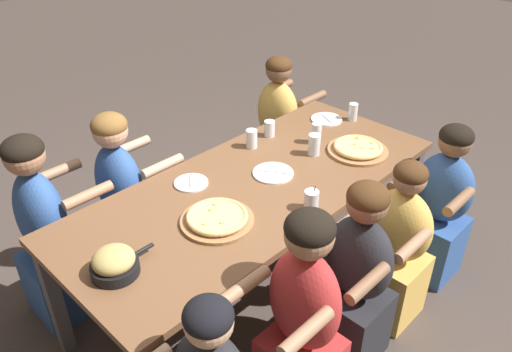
% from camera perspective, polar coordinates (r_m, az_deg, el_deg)
% --- Properties ---
extents(ground_plane, '(18.00, 18.00, 0.00)m').
position_cam_1_polar(ground_plane, '(3.30, -0.00, -12.41)').
color(ground_plane, '#423833').
rests_on(ground_plane, ground).
extents(dining_table, '(2.28, 0.96, 0.79)m').
position_cam_1_polar(dining_table, '(2.84, -0.00, -2.15)').
color(dining_table, brown).
rests_on(dining_table, ground).
extents(pizza_board_main, '(0.37, 0.37, 0.05)m').
position_cam_1_polar(pizza_board_main, '(2.50, -4.47, -4.82)').
color(pizza_board_main, '#996B42').
rests_on(pizza_board_main, dining_table).
extents(pizza_board_second, '(0.38, 0.38, 0.05)m').
position_cam_1_polar(pizza_board_second, '(3.16, 11.57, 3.09)').
color(pizza_board_second, '#996B42').
rests_on(pizza_board_second, dining_table).
extents(skillet_bowl, '(0.31, 0.21, 0.13)m').
position_cam_1_polar(skillet_bowl, '(2.28, -15.88, -9.54)').
color(skillet_bowl, black).
rests_on(skillet_bowl, dining_table).
extents(empty_plate_a, '(0.19, 0.19, 0.02)m').
position_cam_1_polar(empty_plate_a, '(2.82, -7.42, -0.78)').
color(empty_plate_a, white).
rests_on(empty_plate_a, dining_table).
extents(empty_plate_b, '(0.24, 0.24, 0.02)m').
position_cam_1_polar(empty_plate_b, '(2.89, 1.90, 0.37)').
color(empty_plate_b, white).
rests_on(empty_plate_b, dining_table).
extents(empty_plate_c, '(0.22, 0.22, 0.02)m').
position_cam_1_polar(empty_plate_c, '(3.54, 8.06, 6.44)').
color(empty_plate_c, white).
rests_on(empty_plate_c, dining_table).
extents(cocktail_glass_blue, '(0.08, 0.08, 0.14)m').
position_cam_1_polar(cocktail_glass_blue, '(2.59, 6.33, -2.88)').
color(cocktail_glass_blue, silver).
rests_on(cocktail_glass_blue, dining_table).
extents(drinking_glass_a, '(0.07, 0.07, 0.13)m').
position_cam_1_polar(drinking_glass_a, '(3.08, 6.66, 3.46)').
color(drinking_glass_a, silver).
rests_on(drinking_glass_a, dining_table).
extents(drinking_glass_b, '(0.07, 0.07, 0.12)m').
position_cam_1_polar(drinking_glass_b, '(3.14, -0.50, 4.17)').
color(drinking_glass_b, silver).
rests_on(drinking_glass_b, dining_table).
extents(drinking_glass_c, '(0.07, 0.07, 0.11)m').
position_cam_1_polar(drinking_glass_c, '(3.28, 1.54, 5.32)').
color(drinking_glass_c, silver).
rests_on(drinking_glass_c, dining_table).
extents(drinking_glass_d, '(0.06, 0.06, 0.14)m').
position_cam_1_polar(drinking_glass_d, '(3.21, 6.91, 4.75)').
color(drinking_glass_d, silver).
rests_on(drinking_glass_d, dining_table).
extents(drinking_glass_e, '(0.06, 0.06, 0.12)m').
position_cam_1_polar(drinking_glass_e, '(3.55, 11.03, 7.21)').
color(drinking_glass_e, silver).
rests_on(drinking_glass_e, dining_table).
extents(diner_near_center, '(0.51, 0.40, 1.10)m').
position_cam_1_polar(diner_near_center, '(2.65, 11.32, -11.75)').
color(diner_near_center, '#232328').
rests_on(diner_near_center, ground).
extents(diner_far_midleft, '(0.51, 0.40, 1.14)m').
position_cam_1_polar(diner_far_midleft, '(3.19, -14.93, -3.11)').
color(diner_far_midleft, '#2D5193').
rests_on(diner_far_midleft, ground).
extents(diner_near_midleft, '(0.51, 0.40, 1.16)m').
position_cam_1_polar(diner_near_midleft, '(2.37, 5.34, -16.43)').
color(diner_near_midleft, '#B22D2D').
rests_on(diner_near_midleft, ground).
extents(diner_near_right, '(0.51, 0.40, 1.07)m').
position_cam_1_polar(diner_near_right, '(3.31, 20.15, -3.62)').
color(diner_near_right, '#2D5193').
rests_on(diner_near_right, ground).
extents(diner_near_midright, '(0.51, 0.40, 1.04)m').
position_cam_1_polar(diner_near_midright, '(2.94, 15.66, -8.20)').
color(diner_near_midright, gold).
rests_on(diner_near_midright, ground).
extents(diner_far_left, '(0.51, 0.40, 1.19)m').
position_cam_1_polar(diner_far_left, '(3.02, -22.69, -6.44)').
color(diner_far_left, '#2D5193').
rests_on(diner_far_left, ground).
extents(diner_far_right, '(0.51, 0.40, 1.12)m').
position_cam_1_polar(diner_far_right, '(3.97, 2.47, 5.18)').
color(diner_far_right, gold).
rests_on(diner_far_right, ground).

